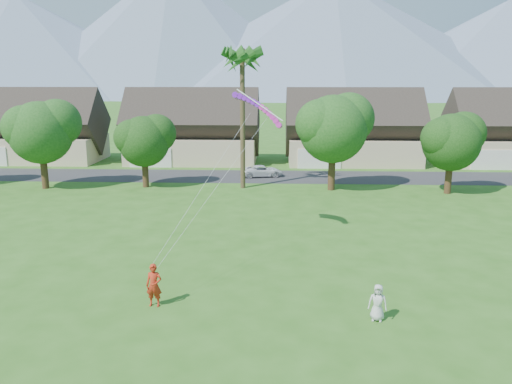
# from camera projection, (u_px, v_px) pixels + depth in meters

# --- Properties ---
(ground) EXTENTS (500.00, 500.00, 0.00)m
(ground) POSITION_uv_depth(u_px,v_px,m) (244.00, 356.00, 17.92)
(ground) COLOR #2D6019
(ground) RESTS_ON ground
(street) EXTENTS (90.00, 7.00, 0.01)m
(street) POSITION_uv_depth(u_px,v_px,m) (266.00, 177.00, 51.05)
(street) COLOR #2D2D30
(street) RESTS_ON ground
(kite_flyer) EXTENTS (0.72, 0.50, 1.92)m
(kite_flyer) POSITION_uv_depth(u_px,v_px,m) (154.00, 285.00, 21.71)
(kite_flyer) COLOR #B72915
(kite_flyer) RESTS_ON ground
(watcher) EXTENTS (0.85, 0.65, 1.56)m
(watcher) POSITION_uv_depth(u_px,v_px,m) (378.00, 303.00, 20.45)
(watcher) COLOR silver
(watcher) RESTS_ON ground
(parked_car) EXTENTS (4.49, 2.77, 1.16)m
(parked_car) POSITION_uv_depth(u_px,v_px,m) (262.00, 171.00, 50.94)
(parked_car) COLOR silver
(parked_car) RESTS_ON ground
(mountain_ridge) EXTENTS (540.00, 240.00, 70.00)m
(mountain_ridge) POSITION_uv_depth(u_px,v_px,m) (296.00, 42.00, 264.43)
(mountain_ridge) COLOR slate
(mountain_ridge) RESTS_ON ground
(houses_row) EXTENTS (72.75, 8.19, 8.86)m
(houses_row) POSITION_uv_depth(u_px,v_px,m) (272.00, 134.00, 59.04)
(houses_row) COLOR beige
(houses_row) RESTS_ON ground
(tree_row) EXTENTS (62.27, 6.67, 8.45)m
(tree_row) POSITION_uv_depth(u_px,v_px,m) (252.00, 135.00, 44.10)
(tree_row) COLOR #47301C
(tree_row) RESTS_ON ground
(fan_palm) EXTENTS (3.00, 3.00, 13.80)m
(fan_palm) POSITION_uv_depth(u_px,v_px,m) (242.00, 55.00, 43.18)
(fan_palm) COLOR #4C3D26
(fan_palm) RESTS_ON ground
(parafoil_kite) EXTENTS (3.52, 1.27, 0.50)m
(parafoil_kite) POSITION_uv_depth(u_px,v_px,m) (260.00, 106.00, 29.50)
(parafoil_kite) COLOR purple
(parafoil_kite) RESTS_ON ground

